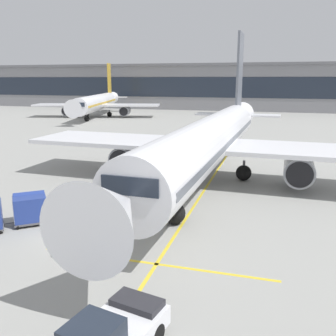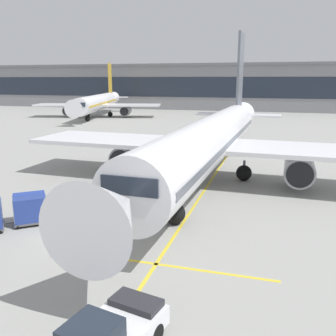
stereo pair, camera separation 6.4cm
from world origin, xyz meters
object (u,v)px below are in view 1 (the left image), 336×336
at_px(distant_airplane, 97,103).
at_px(baggage_cart_lead, 72,204).
at_px(ground_crew_marshaller, 129,199).
at_px(parked_airplane, 211,140).
at_px(ground_crew_by_carts, 99,200).
at_px(baggage_cart_second, 30,208).
at_px(safety_cone_engine_keepout, 131,180).
at_px(belt_loader, 131,195).
at_px(ground_crew_by_loader, 108,198).

bearing_deg(distant_airplane, baggage_cart_lead, -64.84).
relative_size(ground_crew_marshaller, distant_airplane, 0.05).
xyz_separation_m(parked_airplane, ground_crew_marshaller, (-3.84, -9.70, -2.64)).
bearing_deg(distant_airplane, ground_crew_by_carts, -63.37).
relative_size(baggage_cart_second, safety_cone_engine_keepout, 4.11).
bearing_deg(safety_cone_engine_keepout, baggage_cart_second, -105.19).
bearing_deg(belt_loader, ground_crew_by_loader, -122.91).
height_order(ground_crew_by_carts, distant_airplane, distant_airplane).
bearing_deg(baggage_cart_lead, belt_loader, 51.79).
xyz_separation_m(baggage_cart_lead, ground_crew_by_carts, (1.29, 1.24, -0.00)).
height_order(safety_cone_engine_keepout, distant_airplane, distant_airplane).
distance_m(ground_crew_marshaller, distant_airplane, 66.20).
height_order(ground_crew_by_carts, ground_crew_marshaller, same).
xyz_separation_m(belt_loader, safety_cone_engine_keepout, (-2.09, 5.31, -0.51)).
distance_m(ground_crew_by_loader, safety_cone_engine_keepout, 6.99).
height_order(baggage_cart_lead, ground_crew_marshaller, baggage_cart_lead).
bearing_deg(belt_loader, ground_crew_marshaller, -73.45).
relative_size(ground_crew_by_loader, ground_crew_by_carts, 1.00).
distance_m(belt_loader, baggage_cart_lead, 4.35).
distance_m(ground_crew_marshaller, safety_cone_engine_keepout, 7.16).
bearing_deg(distant_airplane, ground_crew_by_loader, -62.82).
relative_size(belt_loader, baggage_cart_lead, 1.88).
xyz_separation_m(belt_loader, baggage_cart_second, (-4.82, -4.77, 0.18)).
height_order(belt_loader, ground_crew_marshaller, belt_loader).
xyz_separation_m(parked_airplane, ground_crew_by_loader, (-5.25, -9.90, -2.64)).
height_order(baggage_cart_second, safety_cone_engine_keepout, baggage_cart_second).
bearing_deg(baggage_cart_second, belt_loader, 44.67).
bearing_deg(ground_crew_by_carts, parked_airplane, 61.79).
height_order(baggage_cart_lead, ground_crew_by_carts, baggage_cart_lead).
height_order(belt_loader, baggage_cart_lead, belt_loader).
bearing_deg(ground_crew_marshaller, ground_crew_by_loader, -172.17).
xyz_separation_m(baggage_cart_second, ground_crew_marshaller, (5.23, 3.40, -0.00)).
height_order(parked_airplane, baggage_cart_second, parked_airplane).
distance_m(ground_crew_by_carts, ground_crew_marshaller, 1.97).
bearing_deg(ground_crew_by_loader, parked_airplane, 62.07).
distance_m(baggage_cart_lead, distant_airplane, 66.64).
relative_size(baggage_cart_lead, ground_crew_by_loader, 1.51).
bearing_deg(baggage_cart_second, baggage_cart_lead, 32.37).
bearing_deg(parked_airplane, ground_crew_marshaller, -111.57).
xyz_separation_m(ground_crew_by_carts, safety_cone_engine_keepout, (-0.69, 7.48, -0.69)).
xyz_separation_m(ground_crew_by_carts, distant_airplane, (-29.61, 59.04, 2.31)).
relative_size(parked_airplane, ground_crew_by_loader, 24.75).
distance_m(ground_crew_by_loader, distant_airplane, 65.72).
relative_size(belt_loader, safety_cone_engine_keepout, 7.72).
bearing_deg(ground_crew_by_loader, ground_crew_by_carts, -122.57).
distance_m(ground_crew_by_carts, distant_airplane, 66.09).
distance_m(belt_loader, baggage_cart_second, 6.78).
bearing_deg(baggage_cart_second, parked_airplane, 55.34).
bearing_deg(ground_crew_by_loader, baggage_cart_lead, -132.13).
relative_size(parked_airplane, baggage_cart_second, 16.41).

